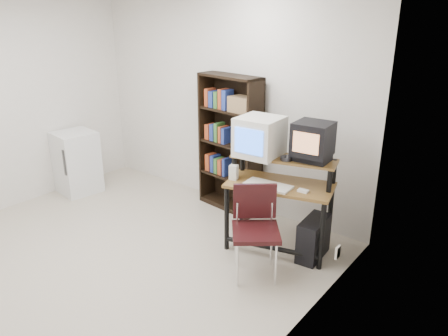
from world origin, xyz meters
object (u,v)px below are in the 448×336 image
Objects in this scene: school_chair at (255,222)px; bookshelf at (231,142)px; computer_desk at (280,189)px; crt_tv at (313,139)px; pc_tower at (313,238)px; crt_monitor at (260,137)px; mini_fridge at (77,162)px.

bookshelf reaches higher than school_chair.
crt_tv is at bearing 13.61° from computer_desk.
crt_tv reaches higher than school_chair.
computer_desk reaches higher than pc_tower.
crt_tv is at bearing -9.57° from bookshelf.
crt_tv reaches higher than crt_monitor.
school_chair is at bearing -110.89° from crt_tv.
pc_tower is at bearing -11.33° from bookshelf.
pc_tower is (0.13, -0.08, -1.00)m from crt_tv.
computer_desk reaches higher than school_chair.
computer_desk is 0.60m from pc_tower.
crt_monitor is at bearing -171.00° from crt_tv.
crt_monitor reaches higher than mini_fridge.
crt_tv is (0.53, 0.12, 0.04)m from crt_monitor.
mini_fridge is at bearing -148.62° from bookshelf.
pc_tower is at bearing -37.73° from crt_tv.
bookshelf is 2.19m from mini_fridge.
crt_monitor is 0.94m from bookshelf.
school_chair reaches higher than mini_fridge.
computer_desk reaches higher than mini_fridge.
pc_tower is at bearing -7.12° from computer_desk.
bookshelf reaches higher than mini_fridge.
bookshelf is at bearing 159.36° from crt_tv.
pc_tower is at bearing 0.10° from crt_monitor.
crt_monitor is 0.90m from school_chair.
crt_monitor reaches higher than school_chair.
crt_tv is at bearing 141.57° from pc_tower.
crt_monitor is 1.16m from pc_tower.
crt_monitor is at bearing 161.74° from computer_desk.
crt_monitor is 0.55m from crt_tv.
computer_desk is at bearing 57.40° from school_chair.
crt_tv is 1.01m from pc_tower.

